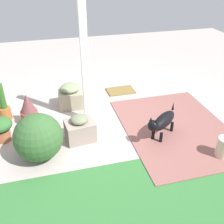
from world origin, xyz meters
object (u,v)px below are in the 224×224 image
(stone_planter_nearest, at_px, (71,96))
(dog, at_px, (162,122))
(stone_planter_mid, at_px, (80,129))
(doormat, at_px, (121,91))
(round_shrub, at_px, (38,137))
(terracotta_pot_broad, at_px, (1,128))
(ceramic_urn, at_px, (224,148))
(terracotta_pot_tall, at_px, (4,107))
(porch_pillar, at_px, (85,66))
(terracotta_pot_spiky, at_px, (29,110))

(stone_planter_nearest, relative_size, dog, 0.73)
(stone_planter_mid, bearing_deg, doormat, -126.94)
(stone_planter_mid, xyz_separation_m, round_shrub, (0.65, 0.29, 0.16))
(stone_planter_mid, relative_size, terracotta_pot_broad, 1.20)
(round_shrub, xyz_separation_m, ceramic_urn, (-2.68, 0.71, -0.19))
(dog, relative_size, ceramic_urn, 2.06)
(round_shrub, xyz_separation_m, doormat, (-1.81, -1.83, -0.35))
(round_shrub, bearing_deg, terracotta_pot_tall, -64.56)
(round_shrub, distance_m, ceramic_urn, 2.77)
(round_shrub, bearing_deg, terracotta_pot_broad, -44.75)
(porch_pillar, bearing_deg, terracotta_pot_spiky, -9.25)
(porch_pillar, bearing_deg, round_shrub, 44.21)
(round_shrub, bearing_deg, terracotta_pot_spiky, -81.02)
(porch_pillar, height_order, terracotta_pot_spiky, porch_pillar)
(stone_planter_mid, relative_size, ceramic_urn, 1.51)
(porch_pillar, xyz_separation_m, terracotta_pot_spiky, (1.04, -0.17, -0.79))
(porch_pillar, relative_size, stone_planter_nearest, 4.23)
(porch_pillar, bearing_deg, dog, 142.25)
(round_shrub, height_order, terracotta_pot_broad, round_shrub)
(porch_pillar, xyz_separation_m, doormat, (-0.93, -0.98, -1.05))
(ceramic_urn, bearing_deg, stone_planter_mid, -26.19)
(porch_pillar, bearing_deg, stone_planter_nearest, -68.32)
(terracotta_pot_broad, relative_size, ceramic_urn, 1.25)
(terracotta_pot_spiky, distance_m, dog, 2.37)
(terracotta_pot_spiky, bearing_deg, doormat, -157.59)
(terracotta_pot_broad, bearing_deg, stone_planter_nearest, -145.43)
(stone_planter_nearest, xyz_separation_m, doormat, (-1.17, -0.39, -0.22))
(terracotta_pot_spiky, distance_m, terracotta_pot_broad, 0.61)
(terracotta_pot_spiky, height_order, doormat, terracotta_pot_spiky)
(stone_planter_mid, distance_m, round_shrub, 0.73)
(stone_planter_mid, bearing_deg, terracotta_pot_spiky, -41.97)
(terracotta_pot_spiky, xyz_separation_m, doormat, (-1.97, -0.81, -0.26))
(terracotta_pot_spiky, xyz_separation_m, terracotta_pot_tall, (0.44, -0.24, -0.02))
(round_shrub, xyz_separation_m, dog, (-1.98, 0.00, -0.05))
(terracotta_pot_spiky, relative_size, terracotta_pot_broad, 1.38)
(terracotta_pot_tall, relative_size, ceramic_urn, 2.15)
(stone_planter_mid, xyz_separation_m, dog, (-1.33, 0.29, 0.10))
(round_shrub, bearing_deg, ceramic_urn, 165.24)
(porch_pillar, distance_m, terracotta_pot_spiky, 1.31)
(dog, distance_m, doormat, 1.86)
(terracotta_pot_tall, bearing_deg, stone_planter_mid, 142.14)
(dog, height_order, ceramic_urn, dog)
(stone_planter_mid, bearing_deg, stone_planter_nearest, -89.60)
(stone_planter_nearest, xyz_separation_m, terracotta_pot_tall, (1.24, 0.18, 0.02))
(terracotta_pot_broad, xyz_separation_m, doormat, (-2.40, -1.24, -0.24))
(terracotta_pot_tall, bearing_deg, porch_pillar, 164.42)
(terracotta_pot_spiky, height_order, dog, terracotta_pot_spiky)
(ceramic_urn, xyz_separation_m, doormat, (0.87, -2.54, -0.15))
(terracotta_pot_tall, distance_m, doormat, 2.49)
(stone_planter_mid, bearing_deg, dog, 167.59)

